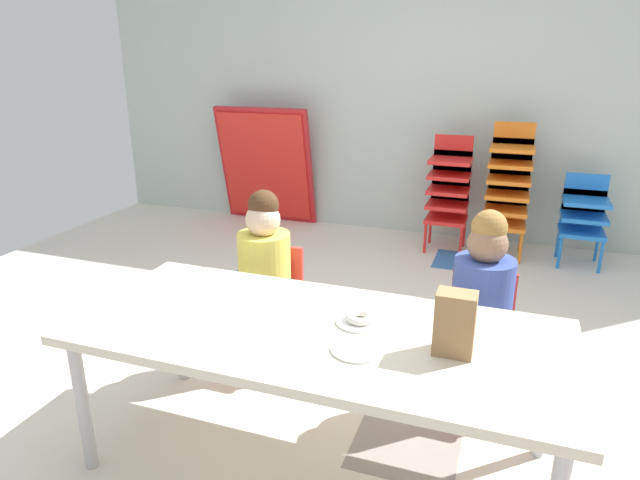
# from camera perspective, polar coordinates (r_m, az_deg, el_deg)

# --- Properties ---
(ground_plane) EXTENTS (6.07, 4.92, 0.02)m
(ground_plane) POSITION_cam_1_polar(r_m,az_deg,el_deg) (2.91, 1.79, -13.42)
(ground_plane) COLOR silver
(back_wall) EXTENTS (6.07, 0.10, 2.70)m
(back_wall) POSITION_cam_1_polar(r_m,az_deg,el_deg) (4.87, 11.23, 16.23)
(back_wall) COLOR #B2C1B7
(back_wall) RESTS_ON ground_plane
(craft_table) EXTENTS (1.81, 0.78, 0.59)m
(craft_table) POSITION_cam_1_polar(r_m,az_deg,el_deg) (2.06, -0.28, -10.21)
(craft_table) COLOR beige
(craft_table) RESTS_ON ground_plane
(seated_child_near_camera) EXTENTS (0.32, 0.31, 0.92)m
(seated_child_near_camera) POSITION_cam_1_polar(r_m,az_deg,el_deg) (2.75, -5.69, -2.35)
(seated_child_near_camera) COLOR red
(seated_child_near_camera) RESTS_ON ground_plane
(seated_child_middle_seat) EXTENTS (0.34, 0.34, 0.92)m
(seated_child_middle_seat) POSITION_cam_1_polar(r_m,az_deg,el_deg) (2.52, 16.45, -5.16)
(seated_child_middle_seat) COLOR red
(seated_child_middle_seat) RESTS_ON ground_plane
(kid_chair_red_stack) EXTENTS (0.32, 0.30, 0.92)m
(kid_chair_red_stack) POSITION_cam_1_polar(r_m,az_deg,el_deg) (4.56, 13.21, 5.33)
(kid_chair_red_stack) COLOR red
(kid_chair_red_stack) RESTS_ON ground_plane
(kid_chair_orange_stack) EXTENTS (0.32, 0.30, 1.04)m
(kid_chair_orange_stack) POSITION_cam_1_polar(r_m,az_deg,el_deg) (4.52, 18.90, 5.49)
(kid_chair_orange_stack) COLOR orange
(kid_chair_orange_stack) RESTS_ON ground_plane
(kid_chair_blue_stack) EXTENTS (0.32, 0.30, 0.68)m
(kid_chair_blue_stack) POSITION_cam_1_polar(r_m,az_deg,el_deg) (4.59, 25.58, 2.48)
(kid_chair_blue_stack) COLOR blue
(kid_chair_blue_stack) RESTS_ON ground_plane
(folded_activity_table) EXTENTS (0.90, 0.29, 1.09)m
(folded_activity_table) POSITION_cam_1_polar(r_m,az_deg,el_deg) (5.20, -5.63, 7.62)
(folded_activity_table) COLOR red
(folded_activity_table) RESTS_ON ground_plane
(paper_bag_brown) EXTENTS (0.13, 0.09, 0.22)m
(paper_bag_brown) POSITION_cam_1_polar(r_m,az_deg,el_deg) (1.89, 13.76, -8.37)
(paper_bag_brown) COLOR #9E754C
(paper_bag_brown) RESTS_ON craft_table
(paper_plate_near_edge) EXTENTS (0.18, 0.18, 0.01)m
(paper_plate_near_edge) POSITION_cam_1_polar(r_m,az_deg,el_deg) (2.08, 4.13, -8.42)
(paper_plate_near_edge) COLOR white
(paper_plate_near_edge) RESTS_ON craft_table
(paper_plate_center_table) EXTENTS (0.18, 0.18, 0.01)m
(paper_plate_center_table) POSITION_cam_1_polar(r_m,az_deg,el_deg) (1.90, 3.85, -11.20)
(paper_plate_center_table) COLOR white
(paper_plate_center_table) RESTS_ON craft_table
(donut_powdered_on_plate) EXTENTS (0.11, 0.11, 0.03)m
(donut_powdered_on_plate) POSITION_cam_1_polar(r_m,az_deg,el_deg) (2.07, 4.14, -7.96)
(donut_powdered_on_plate) COLOR white
(donut_powdered_on_plate) RESTS_ON craft_table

